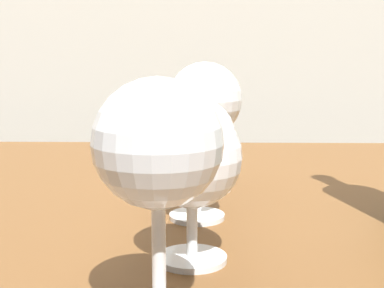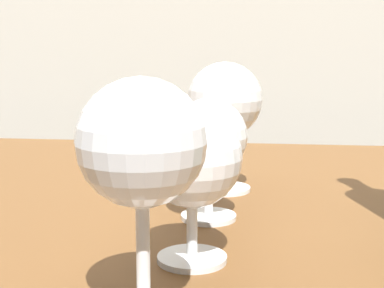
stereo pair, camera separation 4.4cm
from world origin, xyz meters
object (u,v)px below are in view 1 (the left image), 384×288
at_px(wine_glass_white, 158,149).
at_px(wine_glass_chardonnay, 205,100).
at_px(wine_glass_pinot, 192,160).
at_px(wine_glass_merlot, 197,140).

distance_m(wine_glass_white, wine_glass_chardonnay, 0.34).
height_order(wine_glass_white, wine_glass_pinot, wine_glass_white).
distance_m(wine_glass_white, wine_glass_merlot, 0.22).
bearing_deg(wine_glass_pinot, wine_glass_white, -100.35).
xyz_separation_m(wine_glass_white, wine_glass_merlot, (0.02, 0.22, -0.03)).
height_order(wine_glass_pinot, wine_glass_merlot, wine_glass_pinot).
xyz_separation_m(wine_glass_pinot, wine_glass_merlot, (0.00, 0.12, -0.00)).
relative_size(wine_glass_white, wine_glass_merlot, 1.25).
bearing_deg(wine_glass_chardonnay, wine_glass_white, -94.87).
height_order(wine_glass_white, wine_glass_merlot, wine_glass_white).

